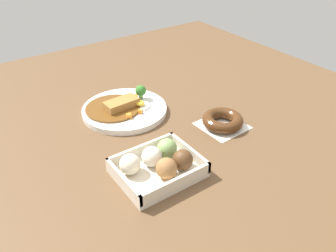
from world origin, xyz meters
TOP-DOWN VIEW (x-y plane):
  - ground_plane at (0.00, 0.00)m, footprint 1.60×1.60m
  - curry_plate at (0.05, -0.14)m, footprint 0.27×0.27m
  - donut_box at (0.12, 0.17)m, footprint 0.20×0.17m
  - chocolate_ring_donut at (-0.16, 0.10)m, footprint 0.14×0.14m

SIDE VIEW (x-z plane):
  - ground_plane at x=0.00m, z-range 0.00..0.00m
  - curry_plate at x=0.05m, z-range -0.02..0.05m
  - chocolate_ring_donut at x=-0.16m, z-range 0.00..0.04m
  - donut_box at x=0.12m, z-range -0.01..0.06m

